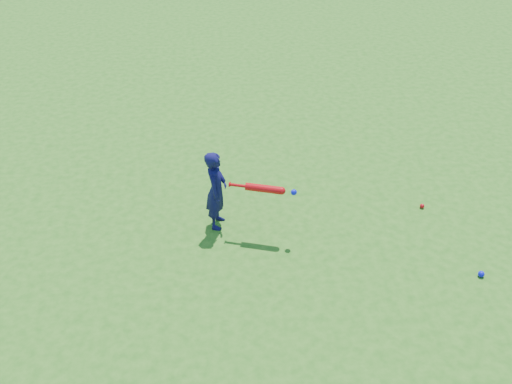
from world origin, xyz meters
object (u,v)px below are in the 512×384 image
child (216,190)px  bat_swing (267,189)px  ground_ball_blue (481,274)px  ground_ball_red (422,206)px

child → bat_swing: bearing=-99.6°
child → bat_swing: child is taller
ground_ball_blue → ground_ball_red: bearing=100.6°
ground_ball_red → child: bearing=-178.0°
ground_ball_red → ground_ball_blue: bearing=-79.4°
bat_swing → ground_ball_blue: bearing=-5.5°
ground_ball_red → bat_swing: 2.25m
child → bat_swing: (0.60, -0.24, 0.15)m
ground_ball_blue → bat_swing: bearing=157.3°
child → ground_ball_red: (2.72, 0.09, -0.50)m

